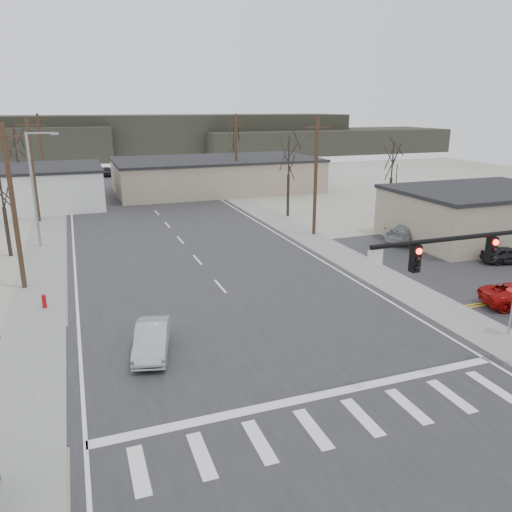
% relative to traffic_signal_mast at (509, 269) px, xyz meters
% --- Properties ---
extents(ground, '(140.00, 140.00, 0.00)m').
position_rel_traffic_signal_mast_xyz_m(ground, '(-7.89, 6.20, -4.67)').
color(ground, '#B8B9B4').
rests_on(ground, ground).
extents(main_road, '(18.00, 110.00, 0.05)m').
position_rel_traffic_signal_mast_xyz_m(main_road, '(-7.89, 21.20, -4.65)').
color(main_road, '#252528').
rests_on(main_road, ground).
extents(cross_road, '(90.00, 10.00, 0.04)m').
position_rel_traffic_signal_mast_xyz_m(cross_road, '(-7.89, 6.20, -4.65)').
color(cross_road, '#252528').
rests_on(cross_road, ground).
extents(parking_lot, '(18.00, 20.00, 0.03)m').
position_rel_traffic_signal_mast_xyz_m(parking_lot, '(12.11, 12.20, -4.66)').
color(parking_lot, '#252528').
rests_on(parking_lot, ground).
extents(sidewalk_left, '(3.00, 90.00, 0.06)m').
position_rel_traffic_signal_mast_xyz_m(sidewalk_left, '(-18.49, 26.20, -4.64)').
color(sidewalk_left, gray).
rests_on(sidewalk_left, ground).
extents(sidewalk_right, '(3.00, 90.00, 0.06)m').
position_rel_traffic_signal_mast_xyz_m(sidewalk_right, '(2.71, 26.20, -4.64)').
color(sidewalk_right, gray).
rests_on(sidewalk_right, ground).
extents(traffic_signal_mast, '(8.95, 0.43, 7.20)m').
position_rel_traffic_signal_mast_xyz_m(traffic_signal_mast, '(0.00, 0.00, 0.00)').
color(traffic_signal_mast, black).
rests_on(traffic_signal_mast, ground).
extents(fire_hydrant, '(0.24, 0.24, 0.87)m').
position_rel_traffic_signal_mast_xyz_m(fire_hydrant, '(-18.09, 14.20, -4.22)').
color(fire_hydrant, '#A50C0C').
rests_on(fire_hydrant, ground).
extents(building_right_far, '(26.30, 14.30, 4.30)m').
position_rel_traffic_signal_mast_xyz_m(building_right_far, '(2.11, 50.20, -2.52)').
color(building_right_far, tan).
rests_on(building_right_far, ground).
extents(building_lot, '(14.30, 10.30, 4.30)m').
position_rel_traffic_signal_mast_xyz_m(building_lot, '(16.11, 18.20, -2.52)').
color(building_lot, tan).
rests_on(building_lot, ground).
extents(upole_left_b, '(2.20, 0.30, 10.00)m').
position_rel_traffic_signal_mast_xyz_m(upole_left_b, '(-19.39, 18.20, 0.55)').
color(upole_left_b, '#442E1F').
rests_on(upole_left_b, ground).
extents(upole_left_c, '(2.20, 0.30, 10.00)m').
position_rel_traffic_signal_mast_xyz_m(upole_left_c, '(-19.39, 38.20, 0.55)').
color(upole_left_c, '#442E1F').
rests_on(upole_left_c, ground).
extents(upole_left_d, '(2.20, 0.30, 10.00)m').
position_rel_traffic_signal_mast_xyz_m(upole_left_d, '(-19.39, 58.20, 0.55)').
color(upole_left_d, '#442E1F').
rests_on(upole_left_d, ground).
extents(upole_right_a, '(2.20, 0.30, 10.00)m').
position_rel_traffic_signal_mast_xyz_m(upole_right_a, '(3.61, 24.20, 0.55)').
color(upole_right_a, '#442E1F').
rests_on(upole_right_a, ground).
extents(upole_right_b, '(2.20, 0.30, 10.00)m').
position_rel_traffic_signal_mast_xyz_m(upole_right_b, '(3.61, 46.20, 0.55)').
color(upole_right_b, '#442E1F').
rests_on(upole_right_b, ground).
extents(streetlight_main, '(2.40, 0.25, 9.00)m').
position_rel_traffic_signal_mast_xyz_m(streetlight_main, '(-18.69, 28.20, 0.41)').
color(streetlight_main, gray).
rests_on(streetlight_main, ground).
extents(tree_left_near, '(3.30, 3.30, 7.35)m').
position_rel_traffic_signal_mast_xyz_m(tree_left_near, '(-20.89, 26.20, 0.55)').
color(tree_left_near, '#31241E').
rests_on(tree_left_near, ground).
extents(tree_right_mid, '(3.74, 3.74, 8.33)m').
position_rel_traffic_signal_mast_xyz_m(tree_right_mid, '(4.61, 32.20, 1.26)').
color(tree_right_mid, '#31241E').
rests_on(tree_right_mid, ground).
extents(tree_left_far, '(3.96, 3.96, 8.82)m').
position_rel_traffic_signal_mast_xyz_m(tree_left_far, '(-21.89, 52.20, 1.61)').
color(tree_left_far, '#31241E').
rests_on(tree_left_far, ground).
extents(tree_right_far, '(3.52, 3.52, 7.84)m').
position_rel_traffic_signal_mast_xyz_m(tree_right_far, '(7.11, 58.20, 0.91)').
color(tree_right_far, '#31241E').
rests_on(tree_right_far, ground).
extents(tree_lot, '(3.52, 3.52, 7.84)m').
position_rel_traffic_signal_mast_xyz_m(tree_lot, '(14.11, 28.20, 0.91)').
color(tree_lot, '#31241E').
rests_on(tree_lot, ground).
extents(hill_center, '(80.00, 18.00, 9.00)m').
position_rel_traffic_signal_mast_xyz_m(hill_center, '(7.11, 102.20, -0.17)').
color(hill_center, '#333026').
rests_on(hill_center, ground).
extents(hill_right, '(60.00, 18.00, 5.50)m').
position_rel_traffic_signal_mast_xyz_m(hill_right, '(42.11, 96.20, -1.92)').
color(hill_right, '#333026').
rests_on(hill_right, ground).
extents(sedan_crossing, '(2.35, 4.32, 1.35)m').
position_rel_traffic_signal_mast_xyz_m(sedan_crossing, '(-13.27, 6.79, -3.95)').
color(sedan_crossing, '#969CA0').
rests_on(sedan_crossing, main_road).
extents(car_far_a, '(2.35, 4.71, 1.32)m').
position_rel_traffic_signal_mast_xyz_m(car_far_a, '(-2.85, 54.05, -3.97)').
color(car_far_a, black).
rests_on(car_far_a, main_road).
extents(car_far_b, '(2.21, 4.41, 1.44)m').
position_rel_traffic_signal_mast_xyz_m(car_far_b, '(-10.66, 70.30, -3.91)').
color(car_far_b, black).
rests_on(car_far_b, main_road).
extents(car_parked_dark_a, '(3.83, 2.50, 1.21)m').
position_rel_traffic_signal_mast_xyz_m(car_parked_dark_a, '(12.83, 11.75, -4.03)').
color(car_parked_dark_a, black).
rests_on(car_parked_dark_a, parking_lot).
extents(car_parked_silver, '(5.58, 3.76, 1.50)m').
position_rel_traffic_signal_mast_xyz_m(car_parked_silver, '(10.03, 19.20, -3.89)').
color(car_parked_silver, '#8F9599').
rests_on(car_parked_silver, parking_lot).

